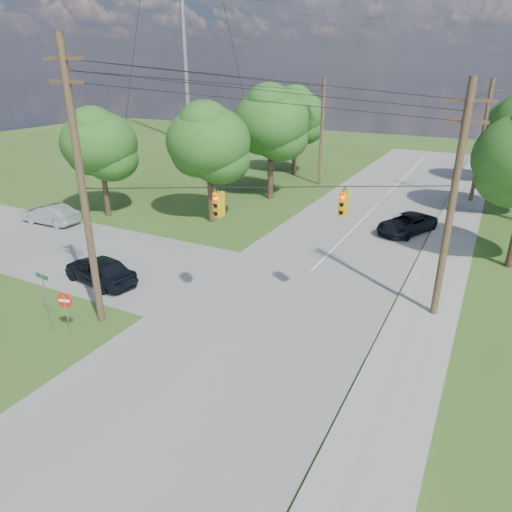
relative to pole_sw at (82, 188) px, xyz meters
The scene contains 18 objects.
ground 7.75m from the pole_sw, ahead, with size 140.00×140.00×0.00m, color #33521B.
main_road 10.16m from the pole_sw, 34.88° to the left, with size 10.00×100.00×0.03m, color gray.
sidewalk_east 15.37m from the pole_sw, 19.08° to the left, with size 2.60×100.00×0.12m, color #9B9991.
pole_sw is the anchor object (origin of this frame).
pole_ne 15.51m from the pole_sw, 29.38° to the left, with size 2.00×0.32×10.50m.
pole_north_e 32.55m from the pole_sw, 65.48° to the left, with size 2.00×0.32×10.00m.
pole_north_w 29.62m from the pole_sw, 90.77° to the left, with size 2.00×0.32×10.00m.
power_lines 13.04m from the pole_sw, 61.30° to the left, with size 13.93×29.62×4.93m.
traffic_signals 8.24m from the pole_sw, 29.38° to the left, with size 4.91×3.27×1.05m.
tree_w_near 14.99m from the pole_sw, 103.11° to the left, with size 6.00×6.00×8.40m.
tree_w_mid 22.73m from the pole_sw, 96.06° to the left, with size 6.40×6.40×9.22m.
tree_w_far 32.90m from the pole_sw, 97.69° to the left, with size 6.00×6.00×8.73m.
tree_cross_n 16.64m from the pole_sw, 133.29° to the left, with size 5.60×5.60×7.91m.
car_cross_dark 6.77m from the pole_sw, 135.21° to the left, with size 1.82×4.53×1.54m, color black.
car_cross_silver 16.97m from the pole_sw, 147.82° to the left, with size 1.55×4.43×1.46m, color #A8ABAF.
car_main_north 21.97m from the pole_sw, 61.65° to the left, with size 2.25×4.88×1.36m, color black.
do_not_enter_sign 4.98m from the pole_sw, 97.88° to the right, with size 0.66×0.24×2.05m.
street_name_sign 4.97m from the pole_sw, 128.47° to the right, with size 0.81×0.11×2.72m.
Camera 1 is at (10.23, -12.50, 10.81)m, focal length 32.00 mm.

